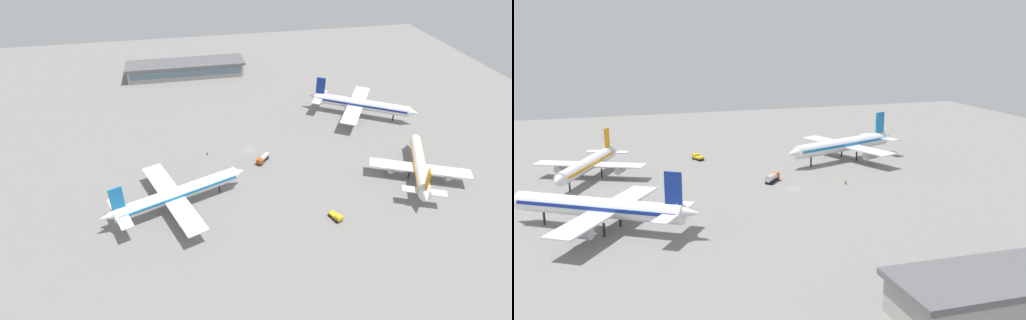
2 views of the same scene
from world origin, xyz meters
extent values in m
plane|color=gray|center=(0.00, 0.00, 0.00)|extent=(288.00, 288.00, 0.00)
cube|color=#9E9993|center=(18.77, -78.00, 3.17)|extent=(57.87, 14.91, 6.33)
cube|color=#4C6070|center=(18.77, -70.39, 4.07)|extent=(55.55, 0.30, 3.26)
cube|color=#59595B|center=(18.77, -78.00, 6.79)|extent=(60.18, 15.51, 1.09)
cylinder|color=white|center=(26.62, 27.62, 5.16)|extent=(38.12, 17.80, 4.30)
cone|color=white|center=(7.11, 20.28, 5.16)|extent=(5.47, 5.34, 4.09)
cone|color=white|center=(46.13, 34.96, 5.81)|extent=(6.24, 5.11, 3.44)
cube|color=#1972B2|center=(26.62, 27.62, 5.49)|extent=(36.68, 17.33, 0.77)
cube|color=white|center=(28.45, 28.31, 4.73)|extent=(18.94, 36.98, 0.39)
cylinder|color=#A5A8AD|center=(32.11, 18.57, 3.23)|extent=(5.59, 4.00, 2.37)
cylinder|color=#A5A8AD|center=(24.78, 38.04, 3.23)|extent=(5.59, 4.00, 2.37)
cube|color=white|center=(43.09, 33.82, 5.59)|extent=(8.51, 15.14, 0.31)
cube|color=#1972B2|center=(43.09, 33.82, 10.75)|extent=(3.68, 1.76, 6.88)
cylinder|color=black|center=(13.80, 22.80, 1.51)|extent=(0.52, 0.52, 3.01)
cylinder|color=black|center=(30.76, 25.50, 1.51)|extent=(0.52, 0.52, 3.01)
cylinder|color=black|center=(28.33, 31.94, 1.51)|extent=(0.52, 0.52, 3.01)
cylinder|color=white|center=(-53.26, 26.90, 4.51)|extent=(17.59, 32.68, 3.76)
cone|color=white|center=(-60.81, 10.31, 4.51)|extent=(4.81, 4.90, 3.57)
cone|color=white|center=(-45.71, 43.49, 5.08)|extent=(4.69, 5.53, 3.01)
cube|color=orange|center=(-53.26, 26.90, 4.80)|extent=(17.10, 31.47, 0.68)
cube|color=white|center=(-52.55, 28.46, 4.14)|extent=(31.84, 18.44, 0.34)
cylinder|color=#A5A8AD|center=(-44.27, 24.69, 2.82)|extent=(3.73, 4.90, 2.07)
cylinder|color=#A5A8AD|center=(-60.83, 32.23, 2.82)|extent=(3.73, 4.90, 2.07)
cube|color=white|center=(-46.89, 40.91, 4.89)|extent=(13.10, 8.17, 0.27)
cube|color=orange|center=(-46.89, 40.91, 9.40)|extent=(1.73, 3.16, 6.02)
cylinder|color=black|center=(-58.22, 16.01, 1.32)|extent=(0.45, 0.45, 2.63)
cylinder|color=black|center=(-49.39, 28.15, 1.32)|extent=(0.45, 0.45, 2.63)
cylinder|color=black|center=(-54.87, 30.64, 1.32)|extent=(0.45, 0.45, 2.63)
cylinder|color=white|center=(-51.74, -18.34, 5.24)|extent=(35.79, 25.05, 4.37)
cone|color=white|center=(-69.57, -6.95, 5.24)|extent=(5.91, 5.85, 4.15)
cone|color=white|center=(-33.92, -29.73, 5.89)|extent=(6.48, 5.88, 3.49)
cube|color=navy|center=(-51.74, -18.34, 5.57)|extent=(34.50, 24.27, 0.79)
cube|color=white|center=(-50.07, -19.41, 4.80)|extent=(25.66, 35.19, 0.39)
cylinder|color=#A5A8AD|center=(-55.76, -28.30, 3.27)|extent=(5.64, 4.80, 2.40)
cylinder|color=#A5A8AD|center=(-44.39, -10.51, 3.27)|extent=(5.64, 4.80, 2.40)
cube|color=white|center=(-36.69, -27.96, 5.68)|extent=(11.12, 14.62, 0.31)
cube|color=navy|center=(-36.69, -27.96, 10.91)|extent=(3.46, 2.45, 6.99)
cylinder|color=black|center=(-63.45, -10.86, 1.53)|extent=(0.52, 0.52, 3.06)
cylinder|color=black|center=(-50.95, -22.99, 1.53)|extent=(0.52, 0.52, 3.06)
cylinder|color=black|center=(-47.19, -17.11, 1.53)|extent=(0.52, 0.52, 3.06)
cube|color=black|center=(-18.34, 42.18, 0.55)|extent=(3.41, 4.79, 0.30)
cube|color=gold|center=(-18.82, 43.39, 1.30)|extent=(2.44, 2.38, 1.20)
cube|color=#3F596B|center=(-19.13, 44.14, 1.54)|extent=(1.51, 0.67, 0.67)
cube|color=gold|center=(-18.00, 41.35, 1.00)|extent=(2.74, 3.12, 0.60)
cylinder|color=black|center=(-19.79, 43.25, 0.40)|extent=(0.58, 0.85, 0.80)
cylinder|color=black|center=(-18.03, 43.97, 0.40)|extent=(0.58, 0.85, 0.80)
cylinder|color=black|center=(-18.64, 40.40, 0.40)|extent=(0.58, 0.85, 0.80)
cylinder|color=black|center=(-16.88, 41.11, 0.40)|extent=(0.58, 0.85, 0.80)
cube|color=black|center=(-3.47, 8.41, 0.55)|extent=(5.56, 6.01, 0.30)
cube|color=#BF4C19|center=(-2.00, 10.11, 1.50)|extent=(2.61, 2.60, 1.60)
cube|color=#3F596B|center=(-1.47, 10.72, 1.82)|extent=(1.26, 1.10, 0.90)
cylinder|color=#B7B7BC|center=(-4.06, 7.73, 1.60)|extent=(4.31, 4.58, 1.80)
cylinder|color=black|center=(-2.75, 10.69, 0.40)|extent=(0.75, 0.80, 0.80)
cylinder|color=black|center=(-1.31, 9.45, 0.40)|extent=(0.75, 0.80, 0.80)
cylinder|color=black|center=(-5.63, 7.36, 0.40)|extent=(0.75, 0.80, 0.80)
cylinder|color=black|center=(-4.20, 6.12, 0.40)|extent=(0.75, 0.80, 0.80)
cylinder|color=#1E2338|center=(15.42, 0.06, 0.42)|extent=(0.40, 0.40, 0.85)
cylinder|color=yellow|center=(15.42, 0.06, 1.15)|extent=(0.48, 0.48, 0.60)
sphere|color=tan|center=(15.42, 0.06, 1.56)|extent=(0.22, 0.22, 0.22)
cylinder|color=yellow|center=(15.34, -0.17, 1.15)|extent=(0.10, 0.10, 0.54)
cylinder|color=yellow|center=(15.49, 0.29, 1.15)|extent=(0.10, 0.10, 0.54)
cone|color=#EA590C|center=(53.45, -46.00, 0.30)|extent=(0.44, 0.44, 0.60)
camera|label=1|loc=(22.56, 126.50, 81.75)|focal=28.59mm
camera|label=2|loc=(-53.82, -149.80, 45.31)|focal=42.60mm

